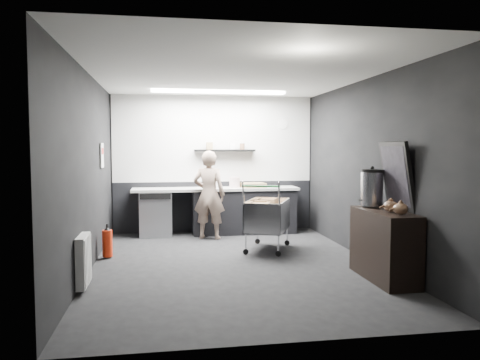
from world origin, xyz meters
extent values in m
plane|color=black|center=(0.00, 0.00, 0.00)|extent=(5.50, 5.50, 0.00)
plane|color=white|center=(0.00, 0.00, 2.70)|extent=(5.50, 5.50, 0.00)
plane|color=black|center=(0.00, 2.75, 1.35)|extent=(5.50, 0.00, 5.50)
plane|color=black|center=(0.00, -2.75, 1.35)|extent=(5.50, 0.00, 5.50)
plane|color=black|center=(-2.00, 0.00, 1.35)|extent=(0.00, 5.50, 5.50)
plane|color=black|center=(2.00, 0.00, 1.35)|extent=(0.00, 5.50, 5.50)
cube|color=beige|center=(0.00, 2.73, 1.85)|extent=(3.95, 0.02, 1.70)
cube|color=black|center=(0.00, 2.73, 0.50)|extent=(3.95, 0.02, 1.00)
cube|color=black|center=(0.20, 2.62, 1.62)|extent=(1.20, 0.22, 0.04)
cylinder|color=white|center=(1.40, 2.72, 2.15)|extent=(0.20, 0.03, 0.20)
cube|color=silver|center=(-1.98, 1.30, 1.55)|extent=(0.02, 0.30, 0.40)
cube|color=red|center=(-1.98, 1.30, 1.62)|extent=(0.02, 0.22, 0.10)
cube|color=white|center=(-1.94, -0.90, 0.35)|extent=(0.10, 0.50, 0.60)
cube|color=white|center=(0.00, 1.85, 2.67)|extent=(2.40, 0.20, 0.04)
cube|color=black|center=(0.55, 2.42, 0.42)|extent=(2.00, 0.56, 0.85)
cube|color=#AEAEAA|center=(0.00, 2.42, 0.88)|extent=(3.20, 0.60, 0.05)
cube|color=#9EA0A5|center=(-1.15, 2.42, 0.42)|extent=(0.60, 0.58, 0.85)
cube|color=black|center=(-1.15, 2.12, 0.78)|extent=(0.56, 0.02, 0.10)
imported|color=#B9A692|center=(-0.18, 1.97, 0.81)|extent=(0.69, 0.57, 1.63)
cube|color=silver|center=(0.68, 0.87, 0.34)|extent=(0.93, 1.09, 0.02)
cube|color=silver|center=(0.39, 0.87, 0.57)|extent=(0.40, 0.85, 0.49)
cube|color=silver|center=(0.97, 0.87, 0.57)|extent=(0.40, 0.85, 0.49)
cube|color=silver|center=(0.68, 0.42, 0.57)|extent=(0.56, 0.26, 0.49)
cube|color=silver|center=(0.68, 1.33, 0.57)|extent=(0.56, 0.26, 0.49)
cylinder|color=silver|center=(0.42, 0.45, 0.19)|extent=(0.02, 0.02, 0.33)
cylinder|color=silver|center=(0.94, 0.45, 0.19)|extent=(0.02, 0.02, 0.33)
cylinder|color=silver|center=(0.42, 1.30, 0.19)|extent=(0.02, 0.02, 0.33)
cylinder|color=silver|center=(0.94, 1.30, 0.19)|extent=(0.02, 0.02, 0.33)
cylinder|color=#268E3D|center=(0.68, 0.36, 1.09)|extent=(0.56, 0.27, 0.03)
cube|color=olive|center=(0.55, 0.98, 0.56)|extent=(0.37, 0.41, 0.41)
cube|color=olive|center=(0.83, 0.74, 0.53)|extent=(0.34, 0.38, 0.37)
cylinder|color=black|center=(0.42, 0.45, 0.04)|extent=(0.09, 0.06, 0.09)
cylinder|color=black|center=(0.42, 1.30, 0.04)|extent=(0.09, 0.06, 0.09)
cylinder|color=black|center=(0.94, 0.45, 0.04)|extent=(0.09, 0.06, 0.09)
cylinder|color=black|center=(0.94, 1.30, 0.04)|extent=(0.09, 0.06, 0.09)
cube|color=black|center=(1.76, -1.06, 0.44)|extent=(0.44, 1.17, 0.88)
cylinder|color=silver|center=(1.76, -0.67, 1.12)|extent=(0.29, 0.29, 0.45)
cylinder|color=black|center=(1.76, -0.67, 1.37)|extent=(0.29, 0.29, 0.04)
sphere|color=black|center=(1.76, -0.67, 1.41)|extent=(0.05, 0.05, 0.05)
ellipsoid|color=brown|center=(1.76, -1.21, 0.96)|extent=(0.18, 0.18, 0.14)
ellipsoid|color=brown|center=(1.76, -1.46, 0.96)|extent=(0.18, 0.18, 0.14)
cube|color=black|center=(1.94, -1.02, 1.32)|extent=(0.20, 0.68, 0.87)
cube|color=black|center=(1.92, -1.02, 1.32)|extent=(0.14, 0.59, 0.75)
cylinder|color=red|center=(-1.85, 0.69, 0.23)|extent=(0.15, 0.15, 0.40)
cone|color=black|center=(-1.85, 0.69, 0.45)|extent=(0.10, 0.10, 0.06)
cylinder|color=black|center=(-1.85, 0.69, 0.49)|extent=(0.03, 0.03, 0.06)
cube|color=olive|center=(0.72, 2.37, 0.94)|extent=(0.50, 0.40, 0.09)
cylinder|color=beige|center=(0.37, 2.42, 1.00)|extent=(0.20, 0.20, 0.20)
cube|color=white|center=(-0.03, 2.37, 0.97)|extent=(0.20, 0.18, 0.15)
camera|label=1|loc=(-0.99, -6.55, 1.68)|focal=35.00mm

